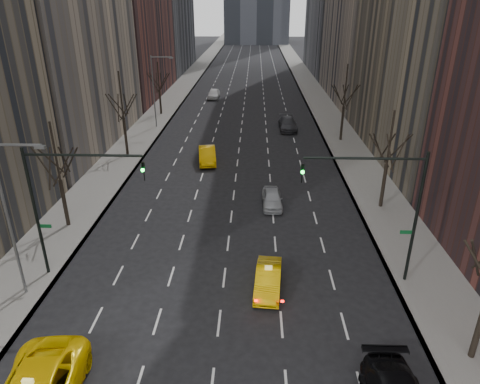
{
  "coord_description": "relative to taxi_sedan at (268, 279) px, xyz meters",
  "views": [
    {
      "loc": [
        1.69,
        -9.47,
        15.37
      ],
      "look_at": [
        0.79,
        16.89,
        3.5
      ],
      "focal_mm": 32.0,
      "sensor_mm": 36.0,
      "label": 1
    }
  ],
  "objects": [
    {
      "name": "tree_rw_b",
      "position": [
        9.38,
        11.03,
        3.04
      ],
      "size": [
        3.36,
        3.5,
        7.82
      ],
      "color": "black",
      "rests_on": "ground"
    },
    {
      "name": "streetlight_far",
      "position": [
        -13.45,
        34.03,
        4.94
      ],
      "size": [
        2.83,
        0.22,
        9.0
      ],
      "color": "slate",
      "rests_on": "ground"
    },
    {
      "name": "far_suv_grey",
      "position": [
        3.37,
        33.59,
        0.1
      ],
      "size": [
        2.31,
        5.41,
        1.56
      ],
      "primitive_type": "imported",
      "rotation": [
        0.0,
        0.0,
        0.02
      ],
      "color": "#313137",
      "rests_on": "ground"
    },
    {
      "name": "tree_lw_d",
      "position": [
        -14.62,
        41.03,
        2.89
      ],
      "size": [
        3.36,
        3.5,
        7.36
      ],
      "color": "black",
      "rests_on": "ground"
    },
    {
      "name": "traffic_mast_left",
      "position": [
        -11.72,
        1.03,
        4.81
      ],
      "size": [
        6.69,
        0.39,
        8.0
      ],
      "color": "black",
      "rests_on": "ground"
    },
    {
      "name": "tree_rw_c",
      "position": [
        9.38,
        29.03,
        3.36
      ],
      "size": [
        3.36,
        3.5,
        8.74
      ],
      "color": "black",
      "rests_on": "ground"
    },
    {
      "name": "far_car_white",
      "position": [
        -7.91,
        52.55,
        0.11
      ],
      "size": [
        1.92,
        4.66,
        1.58
      ],
      "primitive_type": "imported",
      "rotation": [
        0.0,
        0.0,
        -0.01
      ],
      "color": "white",
      "rests_on": "ground"
    },
    {
      "name": "sidewalk_left",
      "position": [
        -14.87,
        59.03,
        -0.6
      ],
      "size": [
        4.5,
        320.0,
        0.15
      ],
      "primitive_type": "cube",
      "color": "slate",
      "rests_on": "ground"
    },
    {
      "name": "far_taxi",
      "position": [
        -5.74,
        21.08,
        0.12
      ],
      "size": [
        2.32,
        5.01,
        1.59
      ],
      "primitive_type": "imported",
      "rotation": [
        0.0,
        0.0,
        0.14
      ],
      "color": "#F5B005",
      "rests_on": "ground"
    },
    {
      "name": "traffic_mast_right",
      "position": [
        6.49,
        1.03,
        4.81
      ],
      "size": [
        6.69,
        0.39,
        8.0
      ],
      "color": "black",
      "rests_on": "ground"
    },
    {
      "name": "streetlight_near",
      "position": [
        -13.45,
        -0.97,
        4.94
      ],
      "size": [
        2.83,
        0.22,
        9.0
      ],
      "color": "slate",
      "rests_on": "ground"
    },
    {
      "name": "tree_lw_b",
      "position": [
        -14.62,
        7.03,
        3.04
      ],
      "size": [
        3.36,
        3.5,
        7.82
      ],
      "color": "black",
      "rests_on": "ground"
    },
    {
      "name": "tree_lw_c",
      "position": [
        -14.62,
        23.03,
        3.36
      ],
      "size": [
        3.36,
        3.5,
        8.74
      ],
      "color": "black",
      "rests_on": "ground"
    },
    {
      "name": "taxi_sedan",
      "position": [
        0.0,
        0.0,
        0.0
      ],
      "size": [
        1.76,
        4.2,
        1.35
      ],
      "primitive_type": "imported",
      "rotation": [
        0.0,
        0.0,
        -0.08
      ],
      "color": "#F4BC05",
      "rests_on": "ground"
    },
    {
      "name": "sidewalk_right",
      "position": [
        9.63,
        59.03,
        -0.6
      ],
      "size": [
        4.5,
        320.0,
        0.15
      ],
      "primitive_type": "cube",
      "color": "slate",
      "rests_on": "ground"
    },
    {
      "name": "silver_sedan_ahead",
      "position": [
        0.6,
        11.04,
        0.0
      ],
      "size": [
        1.7,
        4.01,
        1.35
      ],
      "primitive_type": "imported",
      "rotation": [
        0.0,
        0.0,
        0.03
      ],
      "color": "#ABAEB3",
      "rests_on": "ground"
    }
  ]
}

